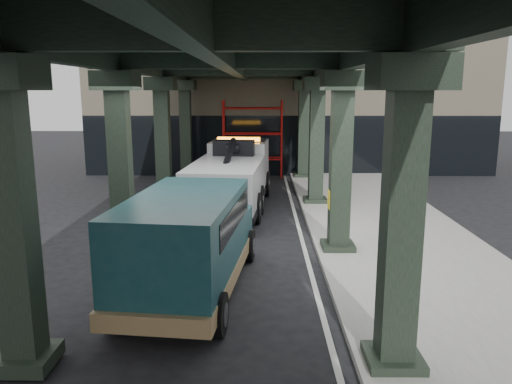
{
  "coord_description": "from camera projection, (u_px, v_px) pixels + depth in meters",
  "views": [
    {
      "loc": [
        0.44,
        -11.44,
        4.5
      ],
      "look_at": [
        0.3,
        2.27,
        1.7
      ],
      "focal_mm": 35.0,
      "sensor_mm": 36.0,
      "label": 1
    }
  ],
  "objects": [
    {
      "name": "ground",
      "position": [
        243.0,
        279.0,
        12.11
      ],
      "size": [
        90.0,
        90.0,
        0.0
      ],
      "primitive_type": "plane",
      "color": "black",
      "rests_on": "ground"
    },
    {
      "name": "sidewalk",
      "position": [
        405.0,
        251.0,
        14.01
      ],
      "size": [
        5.0,
        40.0,
        0.15
      ],
      "primitive_type": "cube",
      "color": "gray",
      "rests_on": "ground"
    },
    {
      "name": "lane_stripe",
      "position": [
        306.0,
        253.0,
        14.05
      ],
      "size": [
        0.12,
        38.0,
        0.01
      ],
      "primitive_type": "cube",
      "color": "silver",
      "rests_on": "ground"
    },
    {
      "name": "viaduct",
      "position": [
        229.0,
        53.0,
        12.98
      ],
      "size": [
        7.4,
        32.0,
        6.4
      ],
      "color": "black",
      "rests_on": "ground"
    },
    {
      "name": "building",
      "position": [
        286.0,
        99.0,
        30.89
      ],
      "size": [
        22.0,
        10.0,
        8.0
      ],
      "primitive_type": "cube",
      "color": "#C6B793",
      "rests_on": "ground"
    },
    {
      "name": "scaffolding",
      "position": [
        253.0,
        137.0,
        26.04
      ],
      "size": [
        3.08,
        0.88,
        4.0
      ],
      "color": "red",
      "rests_on": "ground"
    },
    {
      "name": "tow_truck",
      "position": [
        233.0,
        174.0,
        19.21
      ],
      "size": [
        3.0,
        8.47,
        2.72
      ],
      "rotation": [
        0.0,
        0.0,
        -0.08
      ],
      "color": "black",
      "rests_on": "ground"
    },
    {
      "name": "towed_van",
      "position": [
        189.0,
        241.0,
        10.99
      ],
      "size": [
        2.82,
        5.94,
        2.33
      ],
      "rotation": [
        0.0,
        0.0,
        -0.11
      ],
      "color": "#10353B",
      "rests_on": "ground"
    }
  ]
}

